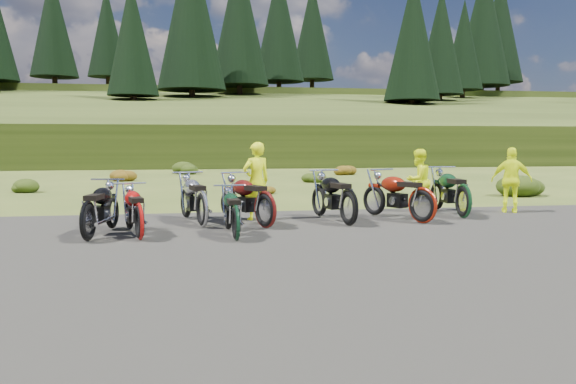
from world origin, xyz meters
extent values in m
plane|color=#3B4C19|center=(0.00, 0.00, 0.00)|extent=(300.00, 300.00, 0.00)
cube|color=black|center=(0.00, -2.00, 0.00)|extent=(20.00, 12.00, 0.04)
cube|color=#2A3612|center=(0.00, 110.00, 0.00)|extent=(300.00, 90.00, 9.17)
cylinder|color=black|center=(-21.00, 69.00, 9.48)|extent=(0.70, 0.70, 2.20)
cone|color=black|center=(-21.00, 69.00, 17.38)|extent=(6.16, 6.16, 14.00)
cylinder|color=black|center=(-15.00, 75.00, 10.27)|extent=(0.70, 0.70, 2.20)
cone|color=black|center=(-15.00, 75.00, 17.67)|extent=(5.72, 5.72, 13.00)
cylinder|color=black|center=(-9.00, 50.00, 5.69)|extent=(0.70, 0.70, 2.20)
cone|color=black|center=(-9.00, 50.00, 12.59)|extent=(5.28, 5.28, 12.00)
cylinder|color=black|center=(-3.00, 56.00, 6.88)|extent=(0.70, 0.70, 2.20)
cone|color=black|center=(-3.00, 56.00, 16.78)|extent=(7.92, 7.92, 18.00)
cylinder|color=black|center=(3.00, 62.00, 8.08)|extent=(0.70, 0.70, 2.20)
cone|color=black|center=(3.00, 62.00, 17.48)|extent=(7.48, 7.48, 17.00)
cylinder|color=black|center=(9.00, 68.00, 9.28)|extent=(0.70, 0.70, 2.20)
cone|color=black|center=(9.00, 68.00, 18.18)|extent=(7.04, 7.04, 16.00)
cylinder|color=black|center=(15.00, 74.00, 10.27)|extent=(0.70, 0.70, 2.20)
cone|color=black|center=(15.00, 74.00, 18.67)|extent=(6.60, 6.60, 15.00)
cylinder|color=black|center=(21.00, 49.00, 5.49)|extent=(0.70, 0.70, 2.20)
cone|color=black|center=(21.00, 49.00, 13.39)|extent=(6.16, 6.16, 14.00)
cylinder|color=black|center=(27.00, 55.00, 6.68)|extent=(0.70, 0.70, 2.20)
cone|color=black|center=(27.00, 55.00, 14.08)|extent=(5.72, 5.72, 13.00)
cylinder|color=black|center=(33.00, 61.00, 7.88)|extent=(0.70, 0.70, 2.20)
cone|color=black|center=(33.00, 61.00, 14.78)|extent=(5.28, 5.28, 12.00)
cylinder|color=black|center=(39.00, 67.00, 9.08)|extent=(0.70, 0.70, 2.20)
cone|color=black|center=(39.00, 67.00, 18.98)|extent=(7.92, 7.92, 18.00)
cylinder|color=black|center=(45.00, 73.00, 10.27)|extent=(0.70, 0.70, 2.20)
cone|color=black|center=(45.00, 73.00, 19.67)|extent=(7.48, 7.48, 17.00)
ellipsoid|color=black|center=(-9.10, 11.30, 0.31)|extent=(1.03, 1.03, 0.61)
ellipsoid|color=brown|center=(-6.20, 16.60, 0.38)|extent=(1.30, 1.30, 0.77)
ellipsoid|color=black|center=(-3.30, 21.90, 0.46)|extent=(1.56, 1.56, 0.92)
ellipsoid|color=brown|center=(-0.40, 9.20, 0.23)|extent=(0.77, 0.77, 0.45)
ellipsoid|color=black|center=(2.50, 14.50, 0.31)|extent=(1.03, 1.03, 0.61)
ellipsoid|color=brown|center=(5.40, 19.80, 0.38)|extent=(1.30, 1.30, 0.77)
ellipsoid|color=black|center=(8.30, 7.10, 0.46)|extent=(1.56, 1.56, 0.92)
ellipsoid|color=brown|center=(11.20, 12.40, 0.23)|extent=(0.77, 0.77, 0.45)
imported|color=#D6E80C|center=(-1.44, 2.46, 0.92)|extent=(0.77, 0.63, 1.83)
imported|color=#D6E80C|center=(2.92, 3.28, 0.82)|extent=(1.00, 0.92, 1.65)
imported|color=#D6E80C|center=(5.23, 2.70, 0.85)|extent=(1.07, 0.82, 1.70)
camera|label=1|loc=(-2.87, -10.63, 1.88)|focal=35.00mm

